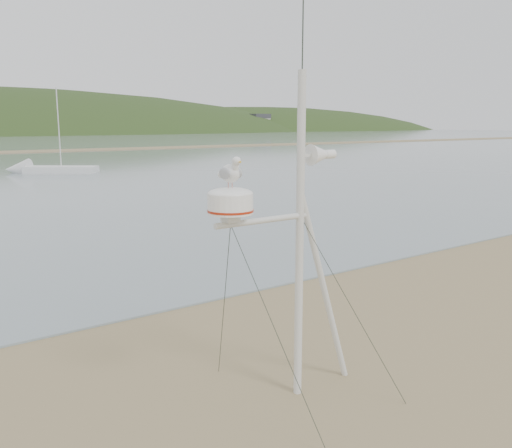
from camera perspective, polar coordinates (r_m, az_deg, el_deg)
mast_rig at (r=7.32m, az=4.40°, el=-8.70°), size 2.34×2.50×5.28m
sailboat_white_near at (r=43.92m, az=-22.00°, el=5.35°), size 6.49×5.44×6.82m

